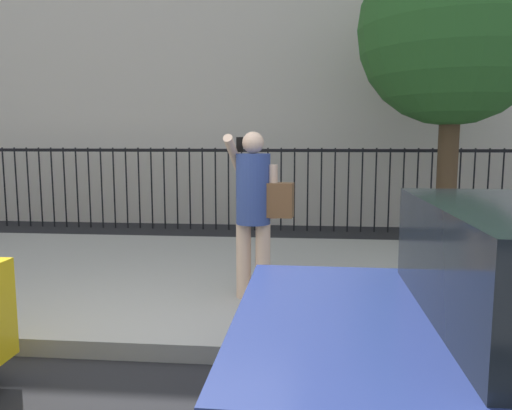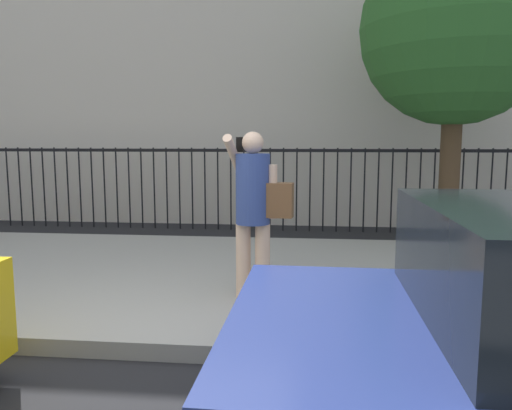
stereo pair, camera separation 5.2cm
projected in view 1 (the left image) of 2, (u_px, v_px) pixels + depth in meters
The scene contains 5 objects.
ground_plane at pixel (135, 361), 3.95m from camera, with size 60.00×60.00×0.00m, color black.
sidewalk at pixel (195, 277), 6.11m from camera, with size 28.00×4.40×0.15m, color #9E9B93.
iron_fence at pixel (235, 178), 9.64m from camera, with size 12.03×0.04×1.60m.
pedestrian_on_phone at pixel (256, 203), 4.95m from camera, with size 0.68×0.49×1.68m.
street_tree_mid at pixel (454, 31), 7.58m from camera, with size 2.91×2.91×4.88m.
Camera 1 is at (1.31, -3.65, 1.74)m, focal length 34.98 mm.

